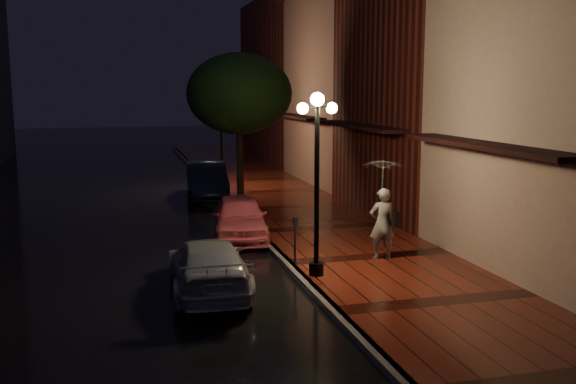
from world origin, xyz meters
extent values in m
plane|color=black|center=(0.00, 0.00, 0.00)|extent=(120.00, 120.00, 0.00)
cube|color=#4C180D|center=(2.25, 0.00, 0.07)|extent=(4.50, 60.00, 0.15)
cube|color=#595451|center=(0.00, 0.00, 0.07)|extent=(0.25, 60.00, 0.15)
cube|color=#511914|center=(7.00, 2.00, 5.50)|extent=(5.00, 8.00, 11.00)
cube|color=#8C5951|center=(7.00, 10.00, 4.50)|extent=(5.00, 8.00, 9.00)
cube|color=#511914|center=(7.00, 20.00, 5.00)|extent=(5.00, 12.00, 10.00)
cylinder|color=black|center=(0.35, -5.00, 2.15)|extent=(0.12, 0.12, 4.00)
cylinder|color=black|center=(0.35, -5.00, 0.30)|extent=(0.36, 0.36, 0.30)
cube|color=black|center=(0.35, -5.00, 4.15)|extent=(0.70, 0.08, 0.08)
sphere|color=#FBDD97|center=(0.35, -5.00, 4.30)|extent=(0.32, 0.32, 0.32)
sphere|color=#FBDD97|center=(0.00, -5.00, 4.10)|extent=(0.26, 0.26, 0.26)
sphere|color=#FBDD97|center=(0.70, -5.00, 4.10)|extent=(0.26, 0.26, 0.26)
cylinder|color=black|center=(0.35, 9.00, 2.15)|extent=(0.12, 0.12, 4.00)
cylinder|color=black|center=(0.35, 9.00, 0.30)|extent=(0.36, 0.36, 0.30)
cube|color=black|center=(0.35, 9.00, 4.15)|extent=(0.70, 0.08, 0.08)
sphere|color=#FBDD97|center=(0.35, 9.00, 4.30)|extent=(0.32, 0.32, 0.32)
sphere|color=#FBDD97|center=(0.00, 9.00, 4.10)|extent=(0.26, 0.26, 0.26)
sphere|color=#FBDD97|center=(0.70, 9.00, 4.10)|extent=(0.26, 0.26, 0.26)
cylinder|color=black|center=(0.60, 6.00, 1.75)|extent=(0.28, 0.28, 3.20)
ellipsoid|color=black|center=(0.60, 6.00, 4.35)|extent=(4.16, 4.16, 3.20)
sphere|color=black|center=(1.30, 6.60, 3.75)|extent=(1.80, 1.80, 1.80)
sphere|color=black|center=(0.00, 5.30, 3.85)|extent=(1.80, 1.80, 1.80)
imported|color=#ED6170|center=(-0.60, -0.25, 0.67)|extent=(2.12, 4.13, 1.34)
imported|color=black|center=(-0.60, 7.25, 0.77)|extent=(2.01, 4.77, 1.53)
imported|color=#AEACB4|center=(-2.24, -5.16, 0.61)|extent=(1.89, 4.25, 1.21)
imported|color=white|center=(2.44, -4.02, 1.08)|extent=(0.70, 0.48, 1.87)
imported|color=silver|center=(2.44, -4.02, 2.27)|extent=(1.09, 1.11, 1.00)
cylinder|color=black|center=(2.44, -4.02, 1.52)|extent=(0.02, 0.02, 1.49)
cube|color=black|center=(2.75, -4.07, 1.21)|extent=(0.15, 0.35, 0.37)
cylinder|color=black|center=(0.15, -3.83, 0.65)|extent=(0.05, 0.05, 1.00)
cube|color=black|center=(0.15, -3.83, 1.24)|extent=(0.13, 0.11, 0.20)
camera|label=1|loc=(-4.11, -19.12, 4.55)|focal=40.00mm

